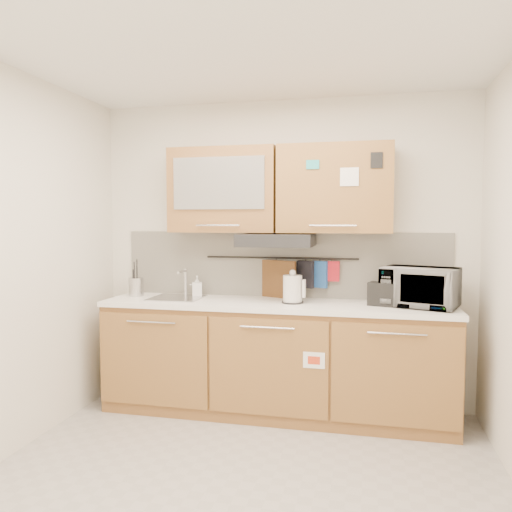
% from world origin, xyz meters
% --- Properties ---
extents(floor, '(3.20, 3.20, 0.00)m').
position_xyz_m(floor, '(0.00, 0.00, 0.00)').
color(floor, '#9E9993').
rests_on(floor, ground).
extents(ceiling, '(3.20, 3.20, 0.00)m').
position_xyz_m(ceiling, '(0.00, 0.00, 2.60)').
color(ceiling, white).
rests_on(ceiling, wall_back).
extents(wall_back, '(3.20, 0.00, 3.20)m').
position_xyz_m(wall_back, '(0.00, 1.50, 1.30)').
color(wall_back, silver).
rests_on(wall_back, ground).
extents(base_cabinet, '(2.80, 0.64, 0.88)m').
position_xyz_m(base_cabinet, '(0.00, 1.19, 0.41)').
color(base_cabinet, brown).
rests_on(base_cabinet, floor).
extents(countertop, '(2.82, 0.62, 0.04)m').
position_xyz_m(countertop, '(0.00, 1.19, 0.90)').
color(countertop, white).
rests_on(countertop, base_cabinet).
extents(backsplash, '(2.80, 0.02, 0.56)m').
position_xyz_m(backsplash, '(0.00, 1.49, 1.20)').
color(backsplash, silver).
rests_on(backsplash, countertop).
extents(upper_cabinets, '(1.82, 0.37, 0.70)m').
position_xyz_m(upper_cabinets, '(-0.00, 1.32, 1.83)').
color(upper_cabinets, brown).
rests_on(upper_cabinets, wall_back).
extents(range_hood, '(0.60, 0.46, 0.10)m').
position_xyz_m(range_hood, '(0.00, 1.25, 1.42)').
color(range_hood, black).
rests_on(range_hood, upper_cabinets).
extents(sink, '(0.42, 0.40, 0.26)m').
position_xyz_m(sink, '(-0.85, 1.21, 0.92)').
color(sink, silver).
rests_on(sink, countertop).
extents(utensil_rail, '(1.30, 0.02, 0.02)m').
position_xyz_m(utensil_rail, '(0.00, 1.45, 1.26)').
color(utensil_rail, black).
rests_on(utensil_rail, backsplash).
extents(utensil_crock, '(0.14, 0.14, 0.32)m').
position_xyz_m(utensil_crock, '(-1.25, 1.25, 1.00)').
color(utensil_crock, '#B8B8BD').
rests_on(utensil_crock, countertop).
extents(kettle, '(0.20, 0.18, 0.27)m').
position_xyz_m(kettle, '(0.14, 1.18, 1.03)').
color(kettle, silver).
rests_on(kettle, countertop).
extents(toaster, '(0.27, 0.20, 0.18)m').
position_xyz_m(toaster, '(0.86, 1.21, 1.01)').
color(toaster, black).
rests_on(toaster, countertop).
extents(microwave, '(0.63, 0.53, 0.30)m').
position_xyz_m(microwave, '(1.12, 1.23, 1.07)').
color(microwave, '#999999').
rests_on(microwave, countertop).
extents(soap_bottle, '(0.10, 0.11, 0.18)m').
position_xyz_m(soap_bottle, '(-0.72, 1.34, 1.01)').
color(soap_bottle, '#999999').
rests_on(soap_bottle, countertop).
extents(cutting_board, '(0.36, 0.18, 0.47)m').
position_xyz_m(cutting_board, '(-0.04, 1.44, 1.01)').
color(cutting_board, brown).
rests_on(cutting_board, utensil_rail).
extents(oven_mitt, '(0.14, 0.08, 0.22)m').
position_xyz_m(oven_mitt, '(0.33, 1.44, 1.13)').
color(oven_mitt, '#21509B').
rests_on(oven_mitt, utensil_rail).
extents(dark_pouch, '(0.15, 0.10, 0.23)m').
position_xyz_m(dark_pouch, '(0.22, 1.44, 1.13)').
color(dark_pouch, black).
rests_on(dark_pouch, utensil_rail).
extents(pot_holder, '(0.14, 0.02, 0.17)m').
position_xyz_m(pot_holder, '(0.43, 1.44, 1.16)').
color(pot_holder, '#B41824').
rests_on(pot_holder, utensil_rail).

